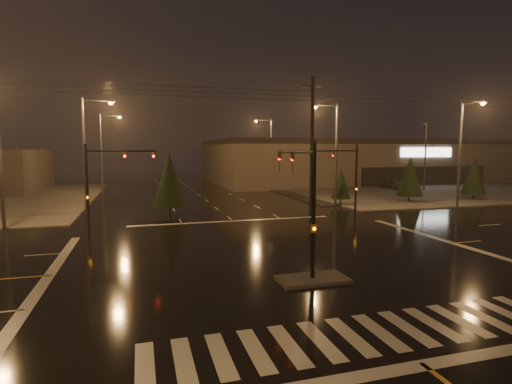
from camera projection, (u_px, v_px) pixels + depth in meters
ground at (281, 257)px, 20.91m from camera, size 140.00×140.00×0.00m
sidewalk_ne at (405, 188)px, 57.91m from camera, size 36.00×36.00×0.12m
median_island at (312, 279)px, 17.08m from camera, size 3.00×1.60×0.15m
crosswalk at (380, 332)px, 12.32m from camera, size 15.00×2.60×0.01m
stop_bar_near at (424, 365)px, 10.41m from camera, size 16.00×0.50×0.01m
stop_bar_far at (233, 221)px, 31.40m from camera, size 16.00×0.50×0.01m
parking_lot at (443, 188)px, 57.40m from camera, size 50.00×24.00×0.08m
retail_building at (374, 159)px, 74.16m from camera, size 60.20×28.30×7.20m
signal_mast_median at (305, 192)px, 17.58m from camera, size 0.25×4.59×6.00m
signal_mast_ne at (348, 172)px, 32.83m from camera, size 4.84×1.86×6.00m
signal_mast_nw at (102, 176)px, 27.52m from camera, size 4.84×1.86×6.00m
streetlight_1 at (88, 147)px, 34.34m from camera, size 2.77×0.32×10.00m
streetlight_2 at (104, 148)px, 49.61m from camera, size 2.77×0.32×10.00m
streetlight_3 at (334, 147)px, 38.68m from camera, size 2.77×0.32×10.00m
streetlight_4 at (269, 148)px, 57.77m from camera, size 2.77×0.32×10.00m
streetlight_6 at (463, 147)px, 37.11m from camera, size 0.32×2.77×10.00m
utility_pole_1 at (312, 144)px, 35.85m from camera, size 2.20×0.32×12.00m
conifer_0 at (341, 183)px, 40.06m from camera, size 1.95×1.95×3.74m
conifer_1 at (410, 176)px, 42.25m from camera, size 2.69×2.69×4.90m
conifer_2 at (474, 176)px, 44.20m from camera, size 2.59×2.59×4.74m
conifer_3 at (169, 179)px, 34.44m from camera, size 3.00×3.00×5.39m
car_parked at (392, 184)px, 55.95m from camera, size 2.03×4.62×1.55m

